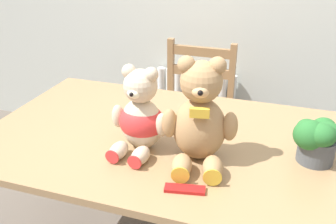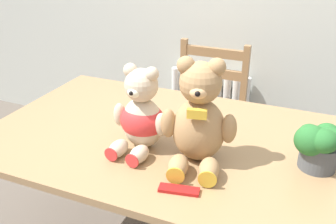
{
  "view_description": "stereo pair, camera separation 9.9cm",
  "coord_description": "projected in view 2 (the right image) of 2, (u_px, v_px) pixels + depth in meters",
  "views": [
    {
      "loc": [
        0.45,
        -0.84,
        1.52
      ],
      "look_at": [
        0.05,
        0.37,
        0.91
      ],
      "focal_mm": 40.0,
      "sensor_mm": 36.0,
      "label": 1
    },
    {
      "loc": [
        0.54,
        -0.8,
        1.52
      ],
      "look_at": [
        0.05,
        0.37,
        0.91
      ],
      "focal_mm": 40.0,
      "sensor_mm": 36.0,
      "label": 2
    }
  ],
  "objects": [
    {
      "name": "radiator",
      "position": [
        208.0,
        115.0,
        2.82
      ],
      "size": [
        0.6,
        0.1,
        0.61
      ],
      "color": "white",
      "rests_on": "ground_plane"
    },
    {
      "name": "teddy_bear_left",
      "position": [
        141.0,
        116.0,
        1.46
      ],
      "size": [
        0.24,
        0.25,
        0.34
      ],
      "rotation": [
        0.0,
        0.0,
        3.06
      ],
      "color": "beige",
      "rests_on": "dining_table"
    },
    {
      "name": "potted_plant",
      "position": [
        319.0,
        144.0,
        1.34
      ],
      "size": [
        0.17,
        0.17,
        0.18
      ],
      "color": "#4C5156",
      "rests_on": "dining_table"
    },
    {
      "name": "wooden_chair_behind",
      "position": [
        205.0,
        115.0,
        2.45
      ],
      "size": [
        0.46,
        0.43,
        0.89
      ],
      "rotation": [
        0.0,
        0.0,
        3.14
      ],
      "color": "#997047",
      "rests_on": "ground_plane"
    },
    {
      "name": "teddy_bear_right",
      "position": [
        199.0,
        119.0,
        1.36
      ],
      "size": [
        0.29,
        0.31,
        0.4
      ],
      "rotation": [
        0.0,
        0.0,
        3.34
      ],
      "color": "tan",
      "rests_on": "dining_table"
    },
    {
      "name": "dining_table",
      "position": [
        169.0,
        152.0,
        1.63
      ],
      "size": [
        1.56,
        0.97,
        0.73
      ],
      "color": "#9E7A51",
      "rests_on": "ground_plane"
    },
    {
      "name": "chocolate_bar",
      "position": [
        179.0,
        190.0,
        1.25
      ],
      "size": [
        0.14,
        0.07,
        0.01
      ],
      "primitive_type": "cube",
      "rotation": [
        0.0,
        0.0,
        0.19
      ],
      "color": "red",
      "rests_on": "dining_table"
    }
  ]
}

